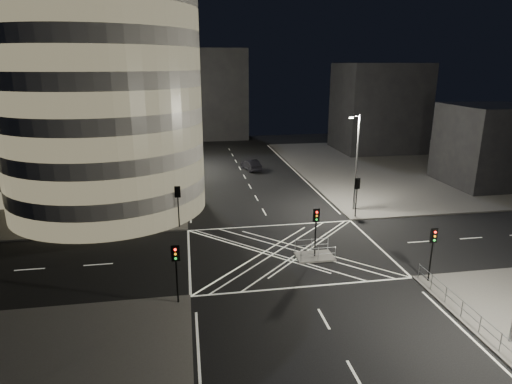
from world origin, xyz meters
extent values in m
plane|color=black|center=(0.00, 0.00, 0.00)|extent=(120.00, 120.00, 0.00)
cube|color=#4F4D4A|center=(-29.00, 27.00, 0.07)|extent=(42.00, 42.00, 0.15)
cube|color=#4F4D4A|center=(29.00, 27.00, 0.07)|extent=(42.00, 42.00, 0.15)
cube|color=slate|center=(2.00, -1.50, 0.07)|extent=(3.00, 2.00, 0.15)
cylinder|color=gray|center=(-16.00, 14.00, 12.65)|extent=(20.00, 20.00, 25.00)
cube|color=gray|center=(-26.00, 24.00, 12.65)|extent=(20.00, 18.00, 25.00)
cube|color=gray|center=(-22.00, 42.00, 11.15)|extent=(24.00, 16.00, 22.00)
cube|color=black|center=(26.00, 40.00, 7.65)|extent=(14.00, 12.00, 15.00)
cube|color=black|center=(30.00, 16.00, 5.15)|extent=(10.00, 10.00, 10.00)
cube|color=black|center=(-4.00, 58.00, 9.00)|extent=(18.00, 8.00, 18.00)
cylinder|color=black|center=(-10.50, 9.00, 1.79)|extent=(0.32, 0.32, 3.27)
ellipsoid|color=black|center=(-10.50, 9.00, 4.45)|extent=(3.75, 3.75, 4.31)
cylinder|color=black|center=(-10.50, 15.00, 1.65)|extent=(0.32, 0.32, 3.01)
ellipsoid|color=black|center=(-10.50, 15.00, 4.53)|extent=(5.00, 5.00, 5.75)
cylinder|color=black|center=(-10.50, 21.00, 1.75)|extent=(0.32, 0.32, 3.21)
ellipsoid|color=black|center=(-10.50, 21.00, 4.61)|extent=(4.55, 4.55, 5.23)
cylinder|color=black|center=(-10.50, 27.00, 2.03)|extent=(0.32, 0.32, 3.77)
ellipsoid|color=black|center=(-10.50, 27.00, 5.20)|extent=(4.65, 4.65, 5.35)
cylinder|color=black|center=(-10.50, 33.00, 1.88)|extent=(0.32, 0.32, 3.46)
ellipsoid|color=black|center=(-10.50, 33.00, 4.63)|extent=(3.69, 3.69, 4.25)
cylinder|color=black|center=(-8.80, 6.80, 1.65)|extent=(0.12, 0.12, 3.00)
cube|color=black|center=(-8.80, 6.80, 3.60)|extent=(0.28, 0.22, 0.90)
cube|color=black|center=(-8.80, 6.80, 3.60)|extent=(0.55, 0.04, 1.10)
cylinder|color=black|center=(-8.80, -6.80, 1.65)|extent=(0.12, 0.12, 3.00)
cube|color=black|center=(-8.80, -6.80, 3.60)|extent=(0.28, 0.22, 0.90)
cube|color=black|center=(-8.80, -6.80, 3.60)|extent=(0.55, 0.04, 1.10)
cylinder|color=black|center=(8.80, 6.80, 1.65)|extent=(0.12, 0.12, 3.00)
cube|color=black|center=(8.80, 6.80, 3.60)|extent=(0.28, 0.22, 0.90)
cube|color=black|center=(8.80, 6.80, 3.60)|extent=(0.55, 0.04, 1.10)
cylinder|color=black|center=(8.80, -6.80, 1.65)|extent=(0.12, 0.12, 3.00)
cube|color=black|center=(8.80, -6.80, 3.60)|extent=(0.28, 0.22, 0.90)
cube|color=black|center=(8.80, -6.80, 3.60)|extent=(0.55, 0.04, 1.10)
cylinder|color=black|center=(2.00, -1.50, 1.65)|extent=(0.12, 0.12, 3.00)
cube|color=black|center=(2.00, -1.50, 3.60)|extent=(0.28, 0.22, 0.90)
cube|color=black|center=(2.00, -1.50, 3.60)|extent=(0.55, 0.04, 1.10)
cylinder|color=slate|center=(-9.50, 12.00, 5.15)|extent=(0.20, 0.20, 10.00)
cylinder|color=slate|center=(-9.05, 12.00, 10.00)|extent=(0.90, 0.10, 0.10)
cube|color=slate|center=(-8.60, 12.00, 9.90)|extent=(0.50, 0.25, 0.18)
cube|color=white|center=(-8.60, 12.00, 9.79)|extent=(0.42, 0.20, 0.05)
cylinder|color=slate|center=(-9.50, 30.00, 5.15)|extent=(0.20, 0.20, 10.00)
cylinder|color=slate|center=(-9.05, 30.00, 10.00)|extent=(0.90, 0.10, 0.10)
cube|color=slate|center=(-8.60, 30.00, 9.90)|extent=(0.50, 0.25, 0.18)
cube|color=white|center=(-8.60, 30.00, 9.79)|extent=(0.42, 0.20, 0.05)
cylinder|color=slate|center=(9.50, 9.00, 5.15)|extent=(0.20, 0.20, 10.00)
cylinder|color=slate|center=(9.05, 9.00, 10.00)|extent=(0.90, 0.10, 0.10)
cube|color=slate|center=(8.60, 9.00, 9.90)|extent=(0.50, 0.25, 0.18)
cube|color=white|center=(8.60, 9.00, 9.79)|extent=(0.42, 0.20, 0.05)
cube|color=slate|center=(8.30, -12.15, 0.70)|extent=(0.06, 11.70, 1.10)
cube|color=slate|center=(2.00, -2.40, 0.70)|extent=(2.80, 0.06, 1.10)
cube|color=slate|center=(2.00, -0.60, 0.70)|extent=(2.80, 0.06, 1.10)
imported|color=black|center=(1.50, 28.75, 0.77)|extent=(2.62, 4.93, 1.55)
camera|label=1|loc=(-7.85, -31.83, 14.96)|focal=30.00mm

